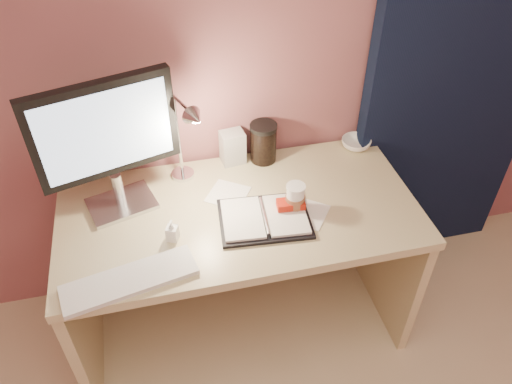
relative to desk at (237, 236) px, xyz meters
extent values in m
plane|color=#A35E65|center=(0.00, 0.30, 0.75)|extent=(3.50, 0.00, 3.50)
cube|color=black|center=(1.05, 0.24, 0.60)|extent=(0.85, 0.08, 2.20)
cube|color=tan|center=(0.00, -0.07, 0.21)|extent=(1.40, 0.70, 0.04)
cube|color=tan|center=(-0.68, -0.07, -0.16)|extent=(0.04, 0.66, 0.69)
cube|color=tan|center=(0.68, -0.07, -0.16)|extent=(0.04, 0.66, 0.69)
cube|color=tan|center=(0.00, 0.26, -0.10)|extent=(1.32, 0.03, 0.55)
cube|color=silver|center=(-0.44, 0.05, 0.23)|extent=(0.29, 0.24, 0.02)
cylinder|color=silver|center=(-0.44, 0.05, 0.31)|extent=(0.04, 0.04, 0.14)
cube|color=black|center=(-0.44, 0.05, 0.59)|extent=(0.50, 0.18, 0.36)
cube|color=#BBD9FE|center=(-0.45, 0.02, 0.59)|extent=(0.44, 0.13, 0.31)
cube|color=silver|center=(-0.43, -0.34, 0.24)|extent=(0.47, 0.22, 0.02)
cube|color=black|center=(0.08, -0.16, 0.23)|extent=(0.36, 0.29, 0.01)
cube|color=silver|center=(0.00, -0.15, 0.24)|extent=(0.17, 0.24, 0.01)
cube|color=silver|center=(0.16, -0.16, 0.24)|extent=(0.17, 0.24, 0.01)
cube|color=red|center=(0.19, -0.13, 0.26)|extent=(0.11, 0.06, 0.03)
cube|color=silver|center=(0.25, -0.16, 0.23)|extent=(0.21, 0.21, 0.00)
cube|color=silver|center=(-0.03, 0.02, 0.23)|extent=(0.21, 0.21, 0.00)
cylinder|color=white|center=(0.21, -0.13, 0.28)|extent=(0.07, 0.07, 0.11)
cylinder|color=brown|center=(0.21, -0.13, 0.27)|extent=(0.08, 0.08, 0.05)
cylinder|color=white|center=(0.21, -0.13, 0.34)|extent=(0.07, 0.07, 0.01)
imported|color=white|center=(0.60, 0.21, 0.25)|extent=(0.16, 0.16, 0.04)
imported|color=white|center=(-0.27, -0.18, 0.27)|extent=(0.05, 0.05, 0.09)
cylinder|color=black|center=(0.17, 0.22, 0.31)|extent=(0.11, 0.11, 0.16)
cube|color=silver|center=(0.04, 0.24, 0.30)|extent=(0.11, 0.09, 0.15)
cylinder|color=silver|center=(-0.19, 0.19, 0.23)|extent=(0.10, 0.10, 0.02)
cylinder|color=silver|center=(-0.19, 0.19, 0.42)|extent=(0.01, 0.01, 0.36)
cone|color=silver|center=(-0.25, 0.03, 0.60)|extent=(0.09, 0.09, 0.07)
camera|label=1|loc=(-0.27, -1.48, 1.55)|focal=35.00mm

